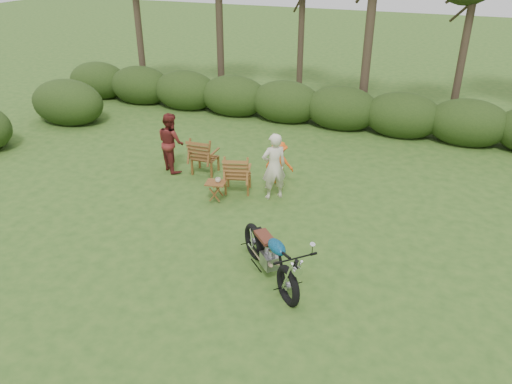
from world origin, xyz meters
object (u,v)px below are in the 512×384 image
at_px(lawn_chair_right, 238,191).
at_px(adult_b, 173,170).
at_px(motorcycle, 269,276).
at_px(child, 279,183).
at_px(adult_a, 273,197).
at_px(side_table, 216,192).
at_px(cup, 218,180).
at_px(lawn_chair_left, 206,173).

xyz_separation_m(lawn_chair_right, adult_b, (-2.22, 0.55, 0.00)).
relative_size(motorcycle, child, 1.90).
relative_size(adult_a, child, 1.47).
relative_size(side_table, cup, 3.83).
bearing_deg(side_table, child, 54.73).
height_order(lawn_chair_left, adult_b, adult_b).
height_order(lawn_chair_left, side_table, lawn_chair_left).
distance_m(side_table, adult_b, 2.31).
relative_size(lawn_chair_left, cup, 7.94).
bearing_deg(adult_b, child, -140.04).
bearing_deg(adult_a, motorcycle, 68.85).
distance_m(cup, child, 1.92).
bearing_deg(motorcycle, adult_a, 153.95).
relative_size(motorcycle, cup, 16.48).
bearing_deg(child, lawn_chair_left, 3.62).
bearing_deg(adult_b, motorcycle, 173.46).
xyz_separation_m(side_table, cup, (0.05, 0.03, 0.31)).
distance_m(side_table, child, 1.91).
xyz_separation_m(motorcycle, cup, (-2.23, 2.42, 0.56)).
relative_size(motorcycle, lawn_chair_right, 2.11).
bearing_deg(child, motorcycle, 106.32).
height_order(cup, adult_b, adult_b).
relative_size(adult_a, adult_b, 1.03).
relative_size(cup, child, 0.12).
relative_size(cup, adult_b, 0.08).
distance_m(lawn_chair_left, child, 2.10).
bearing_deg(lawn_chair_left, adult_b, 6.62).
bearing_deg(motorcycle, lawn_chair_right, 168.41).
distance_m(motorcycle, lawn_chair_right, 3.66).
relative_size(lawn_chair_right, adult_a, 0.61).
height_order(motorcycle, lawn_chair_right, motorcycle).
xyz_separation_m(lawn_chair_left, child, (2.09, 0.15, 0.00)).
bearing_deg(cup, adult_b, 148.77).
bearing_deg(motorcycle, cup, 178.09).
height_order(lawn_chair_right, adult_a, adult_a).
bearing_deg(child, adult_b, 5.35).
bearing_deg(child, cup, 54.91).
relative_size(motorcycle, adult_a, 1.30).
height_order(motorcycle, cup, motorcycle).
xyz_separation_m(motorcycle, lawn_chair_left, (-3.28, 3.78, 0.00)).
xyz_separation_m(motorcycle, child, (-1.19, 3.93, 0.00)).
height_order(lawn_chair_right, lawn_chair_left, lawn_chair_left).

